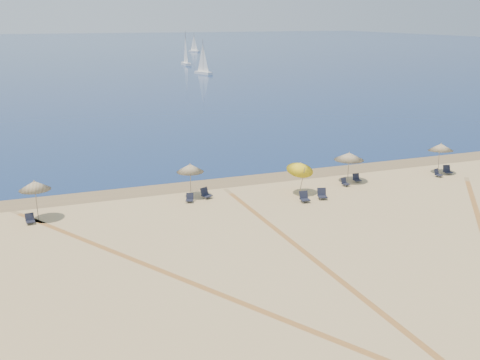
# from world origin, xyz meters

# --- Properties ---
(ocean) EXTENTS (500.00, 500.00, 0.00)m
(ocean) POSITION_xyz_m (0.00, 225.00, 0.01)
(ocean) COLOR #0C2151
(ocean) RESTS_ON ground
(wet_sand) EXTENTS (500.00, 500.00, 0.00)m
(wet_sand) POSITION_xyz_m (0.00, 24.00, 0.00)
(wet_sand) COLOR olive
(wet_sand) RESTS_ON ground
(umbrella_1) EXTENTS (1.89, 1.89, 2.56)m
(umbrella_1) POSITION_xyz_m (-13.16, 20.36, 2.22)
(umbrella_1) COLOR gray
(umbrella_1) RESTS_ON ground
(umbrella_2) EXTENTS (1.89, 1.89, 2.44)m
(umbrella_2) POSITION_xyz_m (-3.14, 21.38, 2.10)
(umbrella_2) COLOR gray
(umbrella_2) RESTS_ON ground
(umbrella_3) EXTENTS (1.89, 1.97, 2.58)m
(umbrella_3) POSITION_xyz_m (4.26, 19.35, 2.00)
(umbrella_3) COLOR gray
(umbrella_3) RESTS_ON ground
(umbrella_4) EXTENTS (2.24, 2.24, 2.33)m
(umbrella_4) POSITION_xyz_m (9.02, 20.81, 1.99)
(umbrella_4) COLOR gray
(umbrella_4) RESTS_ON ground
(umbrella_5) EXTENTS (1.95, 1.99, 2.50)m
(umbrella_5) POSITION_xyz_m (17.05, 20.33, 2.15)
(umbrella_5) COLOR gray
(umbrella_5) RESTS_ON ground
(chair_2) EXTENTS (0.59, 0.66, 0.62)m
(chair_2) POSITION_xyz_m (-13.63, 19.86, 0.27)
(chair_2) COLOR black
(chair_2) RESTS_ON ground
(chair_3) EXTENTS (0.67, 0.72, 0.60)m
(chair_3) POSITION_xyz_m (-3.49, 20.39, 0.26)
(chair_3) COLOR black
(chair_3) RESTS_ON ground
(chair_4) EXTENTS (0.82, 0.87, 0.71)m
(chair_4) POSITION_xyz_m (-2.23, 20.82, 0.31)
(chair_4) COLOR black
(chair_4) RESTS_ON ground
(chair_5) EXTENTS (0.65, 0.75, 0.72)m
(chair_5) POSITION_xyz_m (3.83, 17.76, 0.32)
(chair_5) COLOR black
(chair_5) RESTS_ON ground
(chair_6) EXTENTS (0.76, 0.83, 0.73)m
(chair_6) POSITION_xyz_m (5.27, 17.93, 0.32)
(chair_6) COLOR black
(chair_6) RESTS_ON ground
(chair_7) EXTENTS (0.64, 0.70, 0.60)m
(chair_7) POSITION_xyz_m (8.28, 19.97, 0.26)
(chair_7) COLOR black
(chair_7) RESTS_ON ground
(chair_8) EXTENTS (0.56, 0.65, 0.62)m
(chair_8) POSITION_xyz_m (9.64, 20.54, 0.27)
(chair_8) COLOR black
(chair_8) RESTS_ON ground
(chair_9) EXTENTS (0.67, 0.73, 0.61)m
(chair_9) POSITION_xyz_m (16.37, 19.56, 0.27)
(chair_9) COLOR black
(chair_9) RESTS_ON ground
(chair_10) EXTENTS (0.70, 0.78, 0.70)m
(chair_10) POSITION_xyz_m (17.60, 19.92, 0.31)
(chair_10) COLOR black
(chair_10) RESTS_ON ground
(sailboat_0) EXTENTS (1.63, 5.79, 8.56)m
(sailboat_0) POSITION_xyz_m (23.55, 125.59, 2.59)
(sailboat_0) COLOR white
(sailboat_0) RESTS_ON ocean
(sailboat_1) EXTENTS (3.12, 4.53, 6.72)m
(sailboat_1) POSITION_xyz_m (40.30, 178.44, 2.03)
(sailboat_1) COLOR white
(sailboat_1) RESTS_ON ocean
(sailboat_2) EXTENTS (2.96, 5.12, 7.44)m
(sailboat_2) POSITION_xyz_m (21.30, 101.90, 2.25)
(sailboat_2) COLOR white
(sailboat_2) RESTS_ON ocean
(tire_tracks) EXTENTS (56.28, 43.14, 0.00)m
(tire_tracks) POSITION_xyz_m (0.84, 8.42, 0.00)
(tire_tracks) COLOR tan
(tire_tracks) RESTS_ON ground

